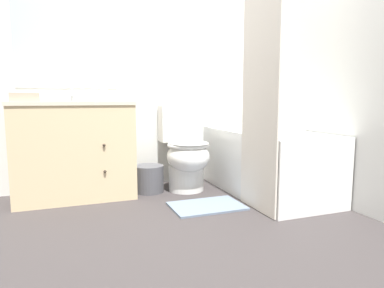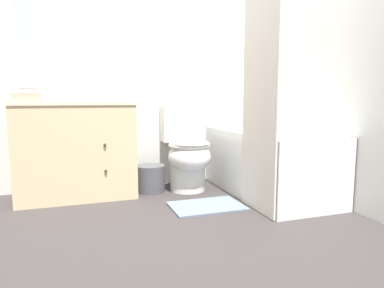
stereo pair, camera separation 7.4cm
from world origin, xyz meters
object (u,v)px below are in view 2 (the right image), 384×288
(soap_dispenser, at_px, (122,92))
(hand_towel_folded, at_px, (27,97))
(sink_faucet, at_px, (74,97))
(bath_towel_folded, at_px, (281,130))
(toilet, at_px, (187,153))
(wastebasket, at_px, (150,178))
(bath_mat, at_px, (207,206))
(bathtub, at_px, (267,162))
(tissue_box, at_px, (106,96))
(vanity_cabinet, at_px, (77,149))

(soap_dispenser, relative_size, hand_towel_folded, 0.90)
(sink_faucet, bearing_deg, bath_towel_folded, -32.16)
(toilet, xyz_separation_m, wastebasket, (-0.34, 0.04, -0.22))
(bath_mat, bearing_deg, hand_towel_folded, 158.75)
(bathtub, bearing_deg, sink_faucet, 159.16)
(hand_towel_folded, xyz_separation_m, bath_towel_folded, (1.90, -0.64, -0.26))
(soap_dispenser, bearing_deg, wastebasket, -2.62)
(hand_towel_folded, distance_m, bath_mat, 1.65)
(wastebasket, bearing_deg, bathtub, -21.00)
(bathtub, relative_size, bath_towel_folded, 4.24)
(tissue_box, relative_size, hand_towel_folded, 0.65)
(bath_towel_folded, bearing_deg, tissue_box, 148.10)
(toilet, height_order, bathtub, toilet)
(tissue_box, height_order, bath_mat, tissue_box)
(bathtub, relative_size, tissue_box, 10.30)
(bathtub, distance_m, wastebasket, 1.09)
(bathtub, bearing_deg, bath_mat, -162.11)
(bathtub, bearing_deg, tissue_box, 161.87)
(bathtub, relative_size, hand_towel_folded, 6.74)
(vanity_cabinet, height_order, bathtub, vanity_cabinet)
(bathtub, bearing_deg, wastebasket, 159.00)
(sink_faucet, bearing_deg, vanity_cabinet, -90.00)
(hand_towel_folded, bearing_deg, soap_dispenser, 7.89)
(bath_towel_folded, bearing_deg, vanity_cabinet, 153.11)
(bath_mat, bearing_deg, toilet, 88.12)
(soap_dispenser, bearing_deg, bath_towel_folded, -32.92)
(bath_mat, bearing_deg, soap_dispenser, 132.58)
(soap_dispenser, xyz_separation_m, bath_towel_folded, (1.15, -0.74, -0.30))
(vanity_cabinet, relative_size, bath_mat, 1.74)
(bathtub, bearing_deg, soap_dispenser, 162.32)
(bathtub, distance_m, bath_mat, 0.77)
(vanity_cabinet, xyz_separation_m, toilet, (0.98, -0.09, -0.08))
(bath_towel_folded, distance_m, bath_mat, 0.85)
(bath_towel_folded, bearing_deg, toilet, 129.04)
(toilet, bearing_deg, vanity_cabinet, 174.83)
(soap_dispenser, xyz_separation_m, bath_mat, (0.57, -0.62, -0.91))
(sink_faucet, relative_size, tissue_box, 1.05)
(tissue_box, relative_size, bath_mat, 0.24)
(tissue_box, xyz_separation_m, bath_towel_folded, (1.28, -0.80, -0.27))
(bathtub, height_order, tissue_box, tissue_box)
(bathtub, height_order, bath_towel_folded, bath_towel_folded)
(bathtub, distance_m, hand_towel_folded, 2.10)
(wastebasket, xyz_separation_m, hand_towel_folded, (-0.99, -0.09, 0.75))
(vanity_cabinet, relative_size, bath_towel_folded, 3.03)
(bathtub, distance_m, bath_towel_folded, 0.49)
(sink_faucet, bearing_deg, tissue_box, -33.40)
(wastebasket, relative_size, bath_mat, 0.48)
(vanity_cabinet, height_order, bath_towel_folded, vanity_cabinet)
(hand_towel_folded, bearing_deg, wastebasket, 5.37)
(vanity_cabinet, height_order, wastebasket, vanity_cabinet)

